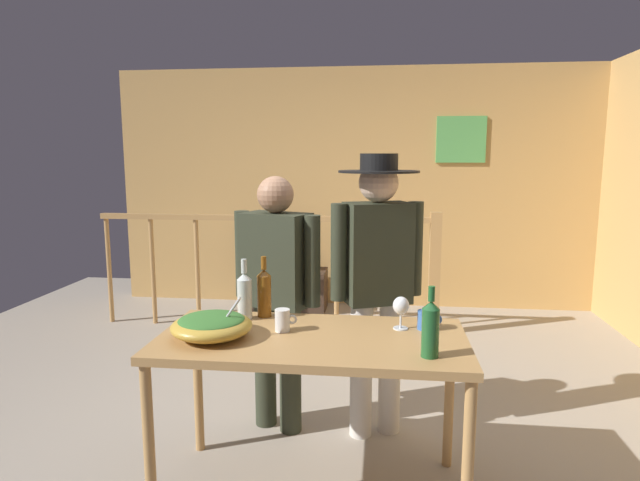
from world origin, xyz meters
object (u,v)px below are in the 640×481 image
Objects in this scene: serving_table at (312,353)px; mug_white at (283,320)px; stair_railing at (314,258)px; wine_bottle_green at (430,328)px; framed_picture at (461,140)px; flat_screen_tv at (284,249)px; mug_blue at (426,320)px; person_standing_left at (277,284)px; wine_bottle_clear at (245,295)px; person_standing_right at (377,272)px; salad_bowl at (212,325)px; wine_bottle_amber at (264,292)px; tv_console at (285,289)px; wine_glass at (401,307)px.

mug_white is at bearing 159.29° from serving_table.
stair_railing is 2.85m from wine_bottle_green.
framed_picture is 0.98× the size of flat_screen_tv.
mug_blue is 0.08× the size of person_standing_left.
flat_screen_tv is 3.20m from serving_table.
person_standing_left is (0.43, -2.50, 0.23)m from flat_screen_tv.
wine_bottle_green is at bearing -99.28° from framed_picture.
framed_picture is 3.66m from wine_bottle_clear.
wine_bottle_green is 0.18× the size of person_standing_right.
serving_table is at bearing 8.74° from salad_bowl.
framed_picture reaches higher than wine_bottle_amber.
wine_bottle_clear is (-0.07, -2.29, 0.24)m from stair_railing.
tv_console is at bearing 112.93° from mug_blue.
wine_bottle_amber reaches higher than wine_glass.
mug_white is at bearing 126.12° from person_standing_left.
person_standing_right is at bearing 64.59° from serving_table.
wine_bottle_clear is at bearing 149.65° from serving_table.
wine_bottle_green is at bearing -72.72° from stair_railing.
stair_railing is at bearing 93.81° from mug_white.
person_standing_right is (0.59, 0.33, 0.05)m from wine_bottle_amber.
tv_console is 3.28m from wine_glass.
person_standing_left is (-0.84, 0.45, 0.05)m from mug_blue.
flat_screen_tv is at bearing 110.61° from wine_bottle_green.
wine_glass is 0.38m from wine_bottle_green.
mug_white is at bearing -79.49° from flat_screen_tv.
salad_bowl is at bearing -105.45° from wine_bottle_clear.
framed_picture is 4.69× the size of mug_white.
person_standing_left reaches higher than serving_table.
stair_railing is at bearing -94.05° from person_standing_right.
stair_railing is (-1.44, -0.93, -1.12)m from framed_picture.
wine_bottle_clear reaches higher than salad_bowl.
mug_blue is (-0.58, -3.27, -0.96)m from framed_picture.
wine_bottle_green is (-0.60, -3.64, -0.88)m from framed_picture.
framed_picture is at bearing 32.80° from stair_railing.
stair_railing reaches higher than flat_screen_tv.
wine_bottle_amber reaches higher than wine_bottle_clear.
person_standing_right reaches higher than mug_blue.
salad_bowl is 1.19× the size of wine_bottle_clear.
wine_bottle_amber reaches higher than salad_bowl.
serving_table is at bearing -108.09° from framed_picture.
wine_bottle_green is at bearing 156.98° from person_standing_left.
tv_console is at bearing 96.54° from wine_bottle_clear.
tv_console is at bearing 110.81° from wine_glass.
person_standing_left is (-1.42, -2.82, -0.92)m from framed_picture.
wine_bottle_clear reaches higher than wine_glass.
tv_console is 3.21m from mug_white.
stair_railing is 2.53m from serving_table.
wine_glass is 0.48m from person_standing_right.
salad_bowl reaches higher than wine_glass.
framed_picture is 3.48m from wine_glass.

